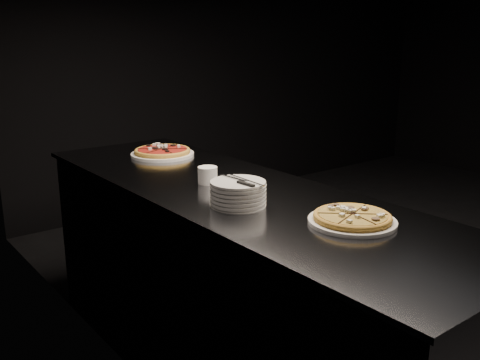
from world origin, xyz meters
TOP-DOWN VIEW (x-y plane):
  - floor at (0.00, 0.00)m, footprint 5.00×5.00m
  - wall_left at (-2.50, 0.00)m, footprint 0.02×5.00m
  - wall_back at (0.00, 2.50)m, footprint 5.00×0.02m
  - counter at (-2.13, 0.00)m, footprint 0.74×2.44m
  - pizza_mushroom at (-2.07, -0.61)m, footprint 0.35×0.35m
  - pizza_tomato at (-2.04, 0.77)m, footprint 0.40×0.40m
  - plate_stack at (-2.26, -0.20)m, footprint 0.22×0.22m
  - cutlery at (-2.25, -0.22)m, footprint 0.08×0.23m
  - ramekin at (-2.17, 0.14)m, footprint 0.09×0.09m

SIDE VIEW (x-z plane):
  - floor at x=0.00m, z-range 0.00..0.00m
  - counter at x=-2.13m, z-range 0.00..0.92m
  - pizza_mushroom at x=-2.07m, z-range 0.92..0.96m
  - pizza_tomato at x=-2.04m, z-range 0.92..0.96m
  - ramekin at x=-2.17m, z-range 0.92..1.00m
  - plate_stack at x=-2.26m, z-range 0.92..1.02m
  - cutlery at x=-2.25m, z-range 1.02..1.02m
  - wall_left at x=-2.50m, z-range 0.00..2.80m
  - wall_back at x=0.00m, z-range 0.00..2.80m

